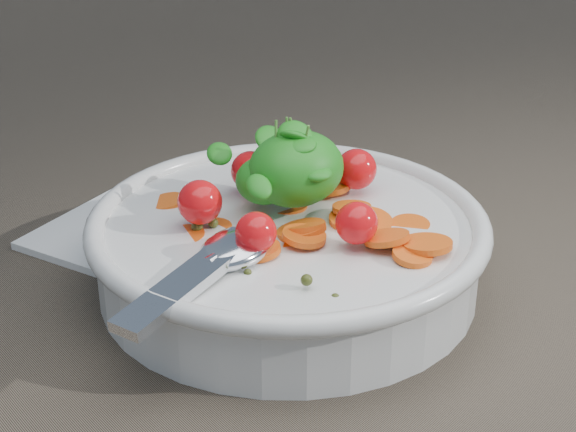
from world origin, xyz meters
TOP-DOWN VIEW (x-y plane):
  - ground at (0.00, 0.00)m, footprint 6.00×6.00m
  - bowl at (0.03, 0.02)m, footprint 0.31×0.29m
  - napkin at (-0.01, 0.16)m, footprint 0.21×0.20m

SIDE VIEW (x-z plane):
  - ground at x=0.00m, z-range 0.00..0.00m
  - napkin at x=-0.01m, z-range 0.00..0.01m
  - bowl at x=0.03m, z-range -0.03..0.10m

